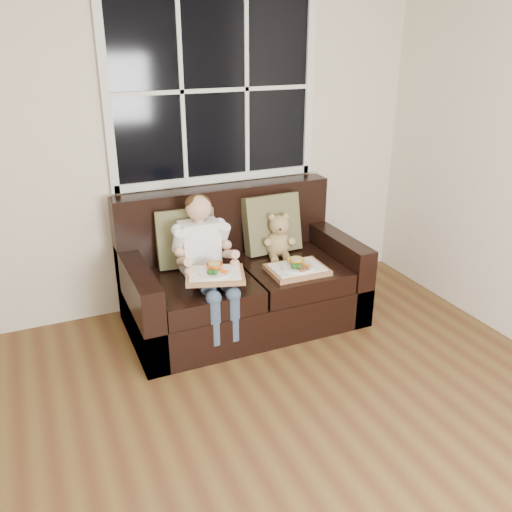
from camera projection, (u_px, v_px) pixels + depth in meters
name	position (u px, v px, depth m)	size (l,w,h in m)	color
room_walls	(307.00, 193.00, 1.65)	(4.52, 5.02, 2.71)	beige
window_back	(214.00, 90.00, 3.94)	(1.62, 0.04, 1.37)	black
loveseat	(241.00, 281.00, 4.07)	(1.70, 0.92, 0.96)	black
pillow_left	(186.00, 238.00, 3.92)	(0.44, 0.24, 0.43)	brown
pillow_right	(272.00, 224.00, 4.18)	(0.45, 0.22, 0.46)	brown
child	(205.00, 252.00, 3.72)	(0.39, 0.60, 0.89)	white
teddy_bear	(279.00, 239.00, 4.11)	(0.24, 0.29, 0.35)	tan
tray_left	(215.00, 274.00, 3.56)	(0.45, 0.39, 0.09)	#AC7A4D
tray_right	(297.00, 268.00, 3.87)	(0.42, 0.32, 0.09)	#AC7A4D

